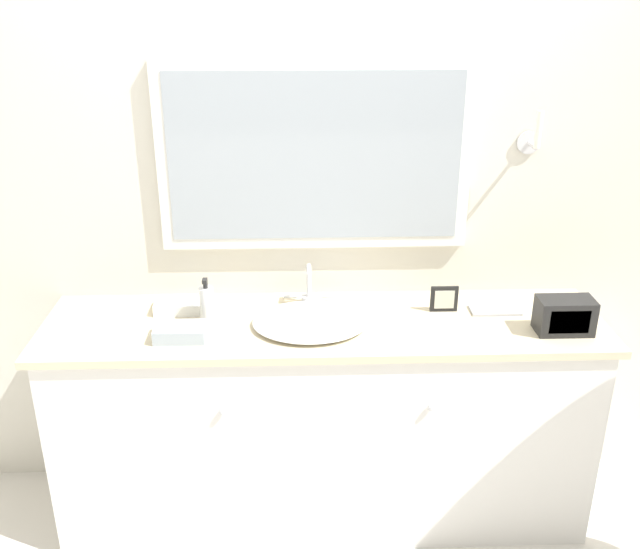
% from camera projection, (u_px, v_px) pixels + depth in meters
% --- Properties ---
extents(wall_back, '(8.00, 0.18, 2.55)m').
position_uv_depth(wall_back, '(321.00, 204.00, 2.89)').
color(wall_back, silver).
rests_on(wall_back, ground_plane).
extents(vanity_counter, '(2.18, 0.56, 0.90)m').
position_uv_depth(vanity_counter, '(324.00, 419.00, 2.93)').
color(vanity_counter, white).
rests_on(vanity_counter, ground_plane).
extents(sink_basin, '(0.44, 0.42, 0.17)m').
position_uv_depth(sink_basin, '(310.00, 320.00, 2.73)').
color(sink_basin, white).
rests_on(sink_basin, vanity_counter).
extents(soap_bottle, '(0.06, 0.06, 0.18)m').
position_uv_depth(soap_bottle, '(207.00, 304.00, 2.73)').
color(soap_bottle, white).
rests_on(soap_bottle, vanity_counter).
extents(appliance_box, '(0.21, 0.11, 0.13)m').
position_uv_depth(appliance_box, '(565.00, 316.00, 2.65)').
color(appliance_box, black).
rests_on(appliance_box, vanity_counter).
extents(picture_frame, '(0.11, 0.01, 0.11)m').
position_uv_depth(picture_frame, '(444.00, 299.00, 2.82)').
color(picture_frame, black).
rests_on(picture_frame, vanity_counter).
extents(hand_towel_near_sink, '(0.19, 0.12, 0.05)m').
position_uv_depth(hand_towel_near_sink, '(180.00, 332.00, 2.62)').
color(hand_towel_near_sink, '#A8B7C6').
rests_on(hand_towel_near_sink, vanity_counter).
extents(hand_towel_far_corner, '(0.19, 0.12, 0.04)m').
position_uv_depth(hand_towel_far_corner, '(180.00, 306.00, 2.84)').
color(hand_towel_far_corner, white).
rests_on(hand_towel_far_corner, vanity_counter).
extents(metal_tray, '(0.20, 0.09, 0.01)m').
position_uv_depth(metal_tray, '(495.00, 310.00, 2.84)').
color(metal_tray, '#ADADB2').
rests_on(metal_tray, vanity_counter).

